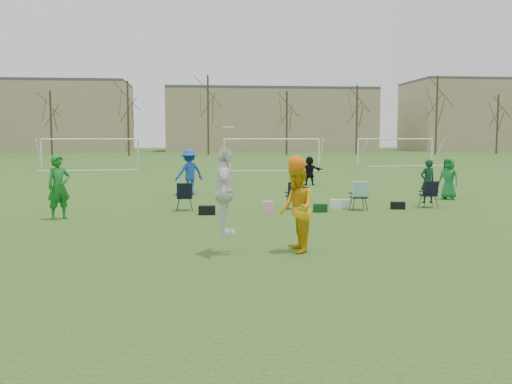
{
  "coord_description": "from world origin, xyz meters",
  "views": [
    {
      "loc": [
        -1.84,
        -11.57,
        2.53
      ],
      "look_at": [
        -0.43,
        1.73,
        1.25
      ],
      "focal_mm": 40.0,
      "sensor_mm": 36.0,
      "label": 1
    }
  ],
  "objects": [
    {
      "name": "building_row",
      "position": [
        6.73,
        96.0,
        5.99
      ],
      "size": [
        126.0,
        16.0,
        13.0
      ],
      "color": "tan",
      "rests_on": "ground"
    },
    {
      "name": "fielder_green_far",
      "position": [
        8.47,
        10.75,
        0.86
      ],
      "size": [
        0.96,
        0.99,
        1.71
      ],
      "primitive_type": "imported",
      "rotation": [
        0.0,
        0.0,
        -0.85
      ],
      "color": "#147330",
      "rests_on": "ground"
    },
    {
      "name": "goal_mid",
      "position": [
        4.0,
        32.0,
        1.92
      ],
      "size": [
        7.4,
        0.63,
        2.46
      ],
      "rotation": [
        0.0,
        0.0,
        -0.07
      ],
      "color": "white",
      "rests_on": "ground"
    },
    {
      "name": "ground",
      "position": [
        0.0,
        0.0,
        0.0
      ],
      "size": [
        260.0,
        260.0,
        0.0
      ],
      "primitive_type": "plane",
      "color": "#2A4A17",
      "rests_on": "ground"
    },
    {
      "name": "fielder_blue",
      "position": [
        -2.13,
        13.55,
        1.01
      ],
      "size": [
        1.51,
        1.29,
        2.02
      ],
      "primitive_type": "imported",
      "rotation": [
        0.0,
        0.0,
        3.64
      ],
      "color": "#1744AD",
      "rests_on": "ground"
    },
    {
      "name": "fielder_black",
      "position": [
        4.16,
        18.12,
        0.77
      ],
      "size": [
        1.48,
        0.68,
        1.54
      ],
      "primitive_type": "imported",
      "rotation": [
        0.0,
        0.0,
        2.98
      ],
      "color": "black",
      "rests_on": "ground"
    },
    {
      "name": "tree_line",
      "position": [
        0.24,
        69.85,
        5.09
      ],
      "size": [
        110.28,
        3.28,
        11.4
      ],
      "color": "#382B21",
      "rests_on": "ground"
    },
    {
      "name": "center_contest",
      "position": [
        -0.31,
        0.73,
        1.15
      ],
      "size": [
        2.24,
        1.15,
        2.77
      ],
      "color": "white",
      "rests_on": "ground"
    },
    {
      "name": "goal_right",
      "position": [
        16.0,
        38.0,
        1.92
      ],
      "size": [
        7.35,
        1.14,
        2.46
      ],
      "rotation": [
        0.0,
        0.0,
        0.14
      ],
      "color": "white",
      "rests_on": "ground"
    },
    {
      "name": "fielder_green_near",
      "position": [
        -6.07,
        6.57,
        1.0
      ],
      "size": [
        0.87,
        0.82,
        2.0
      ],
      "primitive_type": "imported",
      "rotation": [
        0.0,
        0.0,
        0.65
      ],
      "color": "#136C20",
      "rests_on": "ground"
    },
    {
      "name": "sideline_setup",
      "position": [
        3.13,
        8.14,
        0.53
      ],
      "size": [
        9.42,
        1.74,
        1.74
      ],
      "color": "#0E341D",
      "rests_on": "ground"
    },
    {
      "name": "goal_left",
      "position": [
        -10.0,
        34.0,
        1.92
      ],
      "size": [
        7.39,
        0.76,
        2.46
      ],
      "rotation": [
        0.0,
        0.0,
        0.09
      ],
      "color": "white",
      "rests_on": "ground"
    }
  ]
}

